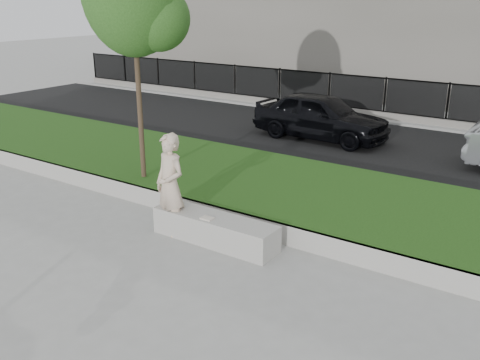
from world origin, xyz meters
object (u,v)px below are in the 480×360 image
Objects in this scene: car_dark at (321,116)px; stone_bench at (215,229)px; man at (170,185)px; book at (207,218)px.

stone_bench is at bearing -165.49° from car_dark.
man is 0.99m from book.
man reaches higher than book.
stone_bench is 10.91× the size of book.
stone_bench is 0.58× the size of car_dark.
book is (-0.05, -0.16, 0.27)m from stone_bench.
book is at bearing -106.48° from stone_bench.
man is at bearing -172.13° from car_dark.
book reaches higher than stone_bench.
car_dark is (-1.73, 7.87, 0.52)m from stone_bench.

